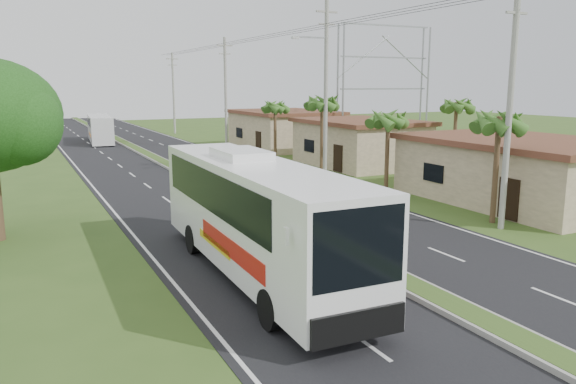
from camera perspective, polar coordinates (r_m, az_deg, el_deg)
name	(u,v)px	position (r m, az deg, el deg)	size (l,w,h in m)	color
ground	(370,268)	(20.38, 8.31, -7.63)	(180.00, 180.00, 0.00)	#36531E
road_asphalt	(200,182)	(38.07, -8.94, 1.04)	(14.00, 160.00, 0.02)	black
median_strip	(200,180)	(38.06, -8.95, 1.17)	(1.20, 160.00, 0.18)	gray
lane_edge_left	(96,190)	(36.69, -18.97, 0.19)	(0.12, 160.00, 0.01)	silver
lane_edge_right	(289,175)	(40.53, 0.13, 1.75)	(0.12, 160.00, 0.01)	silver
shop_near	(520,170)	(33.58, 22.47, 2.09)	(8.60, 12.60, 3.52)	#9C8A69
shop_mid	(360,142)	(45.64, 7.28, 5.04)	(7.60, 10.60, 3.67)	#9C8A69
shop_far	(284,129)	(57.78, -0.43, 6.41)	(8.60, 11.60, 3.82)	#9C8A69
palm_verge_a	(499,122)	(27.59, 20.66, 6.68)	(2.40, 2.40, 5.45)	#473321
palm_verge_b	(388,119)	(34.63, 10.14, 7.28)	(2.40, 2.40, 5.05)	#473321
palm_verge_c	(322,103)	(40.14, 3.50, 8.99)	(2.40, 2.40, 5.85)	#473321
palm_verge_d	(275,107)	(48.39, -1.33, 8.65)	(2.40, 2.40, 5.25)	#473321
palm_behind_shop	(456,106)	(42.08, 16.74, 8.38)	(2.40, 2.40, 5.65)	#473321
utility_pole_a	(510,102)	(26.50, 21.63, 8.49)	(1.60, 0.28, 11.00)	gray
utility_pole_b	(325,87)	(39.09, 3.83, 10.60)	(3.20, 0.28, 12.00)	gray
utility_pole_c	(226,92)	(57.31, -6.35, 10.05)	(1.60, 0.28, 11.00)	gray
utility_pole_d	(173,92)	(76.41, -11.56, 9.90)	(1.60, 0.28, 10.50)	gray
billboard_lattice	(384,80)	(56.54, 9.75, 11.12)	(10.18, 1.18, 12.07)	gray
coach_bus_main	(255,210)	(18.80, -3.41, -1.80)	(3.02, 13.06, 4.20)	white
coach_bus_far	(100,127)	(66.48, -18.56, 6.24)	(3.10, 10.49, 3.01)	silver
motorcyclist	(325,228)	(22.00, 3.77, -3.72)	(1.71, 0.85, 2.37)	black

